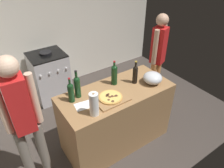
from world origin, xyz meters
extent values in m
cube|color=#3F3833|center=(0.00, 1.29, -0.01)|extent=(4.17, 3.17, 0.02)
cube|color=silver|center=(0.00, 2.62, 1.30)|extent=(4.17, 0.10, 2.60)
cube|color=#9E7247|center=(-0.11, 0.65, 0.45)|extent=(1.48, 0.66, 0.91)
cube|color=#9E7247|center=(-0.26, 0.56, 0.92)|extent=(0.40, 0.32, 0.02)
cylinder|color=tan|center=(-0.26, 0.56, 0.94)|extent=(0.29, 0.29, 0.02)
cylinder|color=#EAC660|center=(-0.26, 0.56, 0.95)|extent=(0.25, 0.25, 0.00)
cylinder|color=brown|center=(-0.20, 0.52, 0.95)|extent=(0.03, 0.03, 0.01)
cylinder|color=brown|center=(-0.27, 0.54, 0.95)|extent=(0.02, 0.02, 0.01)
cylinder|color=brown|center=(-0.28, 0.60, 0.95)|extent=(0.03, 0.03, 0.01)
cylinder|color=brown|center=(-0.28, 0.55, 0.95)|extent=(0.02, 0.02, 0.01)
cylinder|color=brown|center=(-0.26, 0.61, 0.95)|extent=(0.02, 0.02, 0.01)
cylinder|color=brown|center=(-0.30, 0.58, 0.95)|extent=(0.03, 0.03, 0.01)
cylinder|color=brown|center=(-0.28, 0.59, 0.95)|extent=(0.03, 0.03, 0.01)
cylinder|color=brown|center=(-0.30, 0.46, 0.95)|extent=(0.03, 0.03, 0.01)
cylinder|color=brown|center=(-0.32, 0.51, 0.95)|extent=(0.03, 0.03, 0.01)
cylinder|color=brown|center=(-0.22, 0.53, 0.95)|extent=(0.02, 0.02, 0.01)
cylinder|color=brown|center=(-0.25, 0.54, 0.95)|extent=(0.03, 0.03, 0.01)
cylinder|color=#B2B2B7|center=(0.39, 0.53, 0.91)|extent=(0.11, 0.11, 0.01)
ellipsoid|color=silver|center=(0.39, 0.53, 0.99)|extent=(0.25, 0.25, 0.15)
cylinder|color=white|center=(-0.56, 0.43, 1.04)|extent=(0.10, 0.10, 0.28)
cylinder|color=#997551|center=(-0.56, 0.43, 1.05)|extent=(0.03, 0.03, 0.28)
cylinder|color=#143819|center=(-0.04, 0.80, 1.02)|extent=(0.08, 0.08, 0.23)
sphere|color=#143819|center=(-0.04, 0.80, 1.14)|extent=(0.08, 0.08, 0.08)
cylinder|color=#143819|center=(-0.04, 0.80, 1.20)|extent=(0.03, 0.03, 0.07)
cylinder|color=maroon|center=(-0.04, 0.80, 1.24)|extent=(0.03, 0.03, 0.01)
cylinder|color=#143819|center=(-0.66, 0.78, 1.01)|extent=(0.07, 0.07, 0.21)
sphere|color=#143819|center=(-0.66, 0.78, 1.11)|extent=(0.07, 0.07, 0.07)
cylinder|color=#143819|center=(-0.66, 0.78, 1.18)|extent=(0.03, 0.03, 0.08)
cylinder|color=maroon|center=(-0.66, 0.78, 1.22)|extent=(0.03, 0.03, 0.01)
cylinder|color=black|center=(0.21, 0.67, 1.01)|extent=(0.07, 0.07, 0.21)
sphere|color=black|center=(0.21, 0.67, 1.12)|extent=(0.07, 0.07, 0.07)
cylinder|color=black|center=(0.21, 0.67, 1.18)|extent=(0.03, 0.03, 0.07)
cylinder|color=gold|center=(0.21, 0.67, 1.22)|extent=(0.03, 0.03, 0.01)
cylinder|color=#143819|center=(-0.56, 0.82, 1.03)|extent=(0.07, 0.07, 0.24)
sphere|color=#143819|center=(-0.56, 0.82, 1.14)|extent=(0.07, 0.07, 0.07)
cylinder|color=#143819|center=(-0.56, 0.82, 1.21)|extent=(0.03, 0.03, 0.09)
cylinder|color=black|center=(-0.56, 0.82, 1.26)|extent=(0.03, 0.03, 0.01)
cube|color=white|center=(-0.58, 0.63, 0.91)|extent=(0.23, 0.18, 0.00)
cube|color=#B7B7BC|center=(-0.47, 2.22, 0.43)|extent=(0.60, 0.56, 0.87)
cube|color=black|center=(-0.47, 2.22, 0.88)|extent=(0.60, 0.56, 0.02)
cylinder|color=silver|center=(-0.70, 1.93, 0.68)|extent=(0.04, 0.02, 0.04)
cylinder|color=silver|center=(-0.55, 1.93, 0.68)|extent=(0.04, 0.02, 0.04)
cylinder|color=silver|center=(-0.40, 1.93, 0.68)|extent=(0.04, 0.02, 0.04)
cylinder|color=silver|center=(-0.25, 1.93, 0.68)|extent=(0.04, 0.02, 0.04)
cylinder|color=black|center=(-0.47, 2.23, 0.91)|extent=(0.20, 0.20, 0.04)
cylinder|color=slate|center=(-1.32, 0.72, 0.42)|extent=(0.11, 0.11, 0.84)
cylinder|color=slate|center=(-1.13, 0.71, 0.42)|extent=(0.11, 0.11, 0.84)
cube|color=red|center=(-1.23, 0.72, 1.15)|extent=(0.22, 0.21, 0.63)
cylinder|color=beige|center=(-1.38, 0.72, 1.17)|extent=(0.08, 0.08, 0.60)
cylinder|color=beige|center=(-1.08, 0.71, 1.17)|extent=(0.08, 0.08, 0.60)
sphere|color=beige|center=(-1.23, 0.72, 1.58)|extent=(0.20, 0.20, 0.20)
cylinder|color=#D88C4C|center=(1.11, 1.10, 0.40)|extent=(0.11, 0.11, 0.80)
cylinder|color=#D88C4C|center=(0.95, 1.04, 0.40)|extent=(0.11, 0.11, 0.80)
cube|color=red|center=(1.03, 1.07, 1.10)|extent=(0.25, 0.25, 0.60)
cylinder|color=tan|center=(1.16, 1.12, 1.11)|extent=(0.08, 0.08, 0.57)
cylinder|color=tan|center=(0.89, 1.02, 1.11)|extent=(0.08, 0.08, 0.57)
sphere|color=tan|center=(1.03, 1.07, 1.51)|extent=(0.19, 0.19, 0.19)
camera|label=1|loc=(-1.37, -1.10, 2.47)|focal=33.65mm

